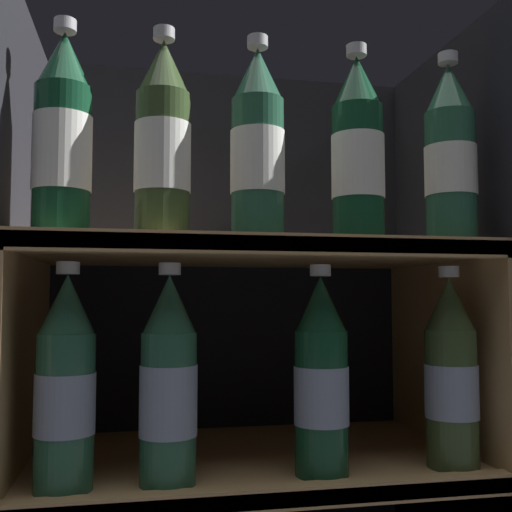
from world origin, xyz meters
name	(u,v)px	position (x,y,z in m)	size (l,w,h in m)	color
fridge_back_wall	(229,310)	(0.00, 0.36, 0.41)	(0.65, 0.02, 0.82)	black
fridge_side_left	(13,313)	(-0.31, 0.17, 0.41)	(0.02, 0.39, 0.82)	black
fridge_side_right	(453,312)	(0.31, 0.17, 0.41)	(0.02, 0.39, 0.82)	black
shelf_lower	(250,484)	(0.00, 0.16, 0.18)	(0.61, 0.35, 0.22)	tan
shelf_upper	(250,342)	(0.00, 0.17, 0.37)	(0.61, 0.35, 0.50)	tan
bottle_upper_front_0	(63,139)	(-0.24, 0.05, 0.61)	(0.07, 0.07, 0.26)	#144228
bottle_upper_front_1	(163,144)	(-0.13, 0.05, 0.61)	(0.07, 0.07, 0.26)	#384C28
bottle_upper_front_2	(258,148)	(-0.01, 0.05, 0.61)	(0.07, 0.07, 0.26)	#285B42
bottle_upper_front_3	(358,154)	(0.12, 0.05, 0.61)	(0.07, 0.07, 0.26)	#144228
bottle_upper_front_4	(450,158)	(0.25, 0.05, 0.61)	(0.07, 0.07, 0.26)	#285B42
bottle_lower_front_0	(65,387)	(-0.23, 0.05, 0.33)	(0.07, 0.07, 0.26)	#285B42
bottle_lower_front_1	(169,385)	(-0.12, 0.05, 0.33)	(0.07, 0.07, 0.26)	#285B42
bottle_lower_front_2	(321,380)	(0.07, 0.05, 0.33)	(0.07, 0.07, 0.26)	#144228
bottle_lower_front_3	(451,376)	(0.24, 0.05, 0.33)	(0.07, 0.07, 0.26)	#384C28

